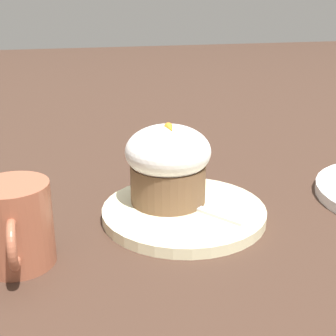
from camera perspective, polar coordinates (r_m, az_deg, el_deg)
name	(u,v)px	position (r m, az deg, el deg)	size (l,w,h in m)	color
ground_plane	(184,217)	(0.58, 1.94, -6.00)	(4.00, 4.00, 0.00)	#3D281E
dessert_plate	(184,212)	(0.58, 1.95, -5.41)	(0.20, 0.20, 0.01)	beige
carrot_cake	(168,163)	(0.58, 0.00, 0.58)	(0.11, 0.11, 0.10)	brown
spoon	(183,202)	(0.58, 1.81, -4.19)	(0.12, 0.09, 0.01)	silver
coffee_cup	(16,225)	(0.49, -18.07, -6.65)	(0.10, 0.07, 0.09)	#9E563D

